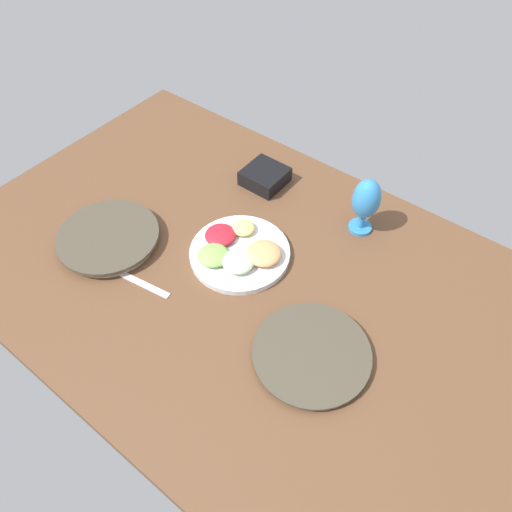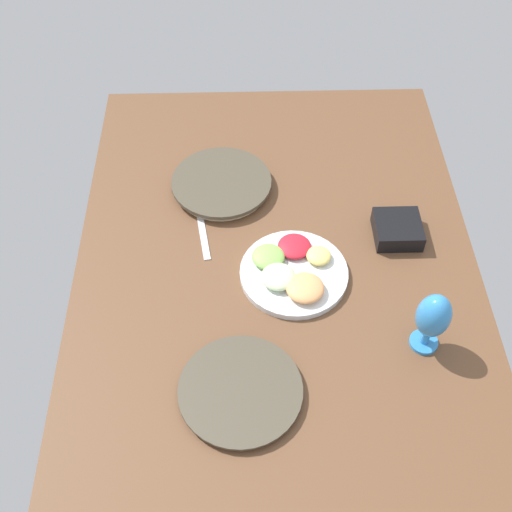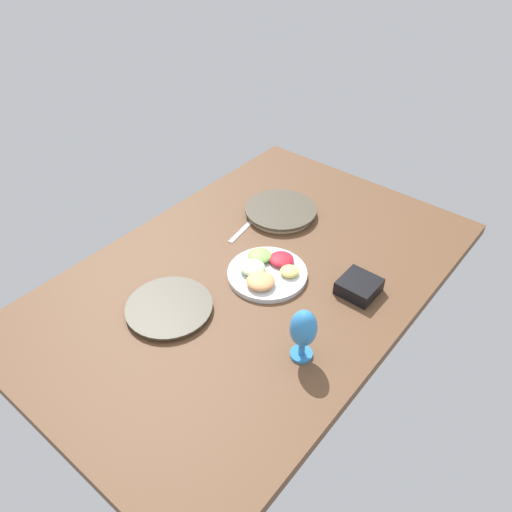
{
  "view_description": "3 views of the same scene",
  "coord_description": "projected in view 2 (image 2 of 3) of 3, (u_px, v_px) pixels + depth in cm",
  "views": [
    {
      "loc": [
        -53.81,
        61.92,
        101.52
      ],
      "look_at": [
        -3.9,
        -2.61,
        5.95
      ],
      "focal_mm": 34.13,
      "sensor_mm": 36.0,
      "label": 1
    },
    {
      "loc": [
        -96.75,
        8.17,
        129.78
      ],
      "look_at": [
        4.71,
        5.44,
        5.95
      ],
      "focal_mm": 45.09,
      "sensor_mm": 36.0,
      "label": 2
    },
    {
      "loc": [
        -99.78,
        -83.19,
        116.56
      ],
      "look_at": [
        3.1,
        1.02,
        5.95
      ],
      "focal_mm": 35.48,
      "sensor_mm": 36.0,
      "label": 3
    }
  ],
  "objects": [
    {
      "name": "ground_plane",
      "position": [
        278.0,
        290.0,
        1.63
      ],
      "size": [
        160.0,
        104.0,
        4.0
      ],
      "primitive_type": "cube",
      "color": "brown"
    },
    {
      "name": "fork_by_right_plate",
      "position": [
        203.0,
        234.0,
        1.72
      ],
      "size": [
        18.06,
        4.53,
        0.6
      ],
      "primitive_type": "cube",
      "rotation": [
        0.0,
        0.0,
        0.15
      ],
      "color": "silver",
      "rests_on": "ground_plane"
    },
    {
      "name": "square_bowl_black",
      "position": [
        398.0,
        229.0,
        1.7
      ],
      "size": [
        12.22,
        12.22,
        4.87
      ],
      "color": "black",
      "rests_on": "ground_plane"
    },
    {
      "name": "dinner_plate_left",
      "position": [
        240.0,
        391.0,
        1.42
      ],
      "size": [
        27.78,
        27.78,
        1.99
      ],
      "color": "beige",
      "rests_on": "ground_plane"
    },
    {
      "name": "dinner_plate_right",
      "position": [
        222.0,
        184.0,
        1.83
      ],
      "size": [
        28.38,
        28.38,
        2.99
      ],
      "color": "beige",
      "rests_on": "ground_plane"
    },
    {
      "name": "hurricane_glass_blue",
      "position": [
        433.0,
        318.0,
        1.43
      ],
      "size": [
        7.85,
        7.85,
        17.78
      ],
      "color": "#3184CE",
      "rests_on": "ground_plane"
    },
    {
      "name": "fruit_platter",
      "position": [
        293.0,
        271.0,
        1.62
      ],
      "size": [
        27.52,
        27.52,
        4.95
      ],
      "color": "silver",
      "rests_on": "ground_plane"
    }
  ]
}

